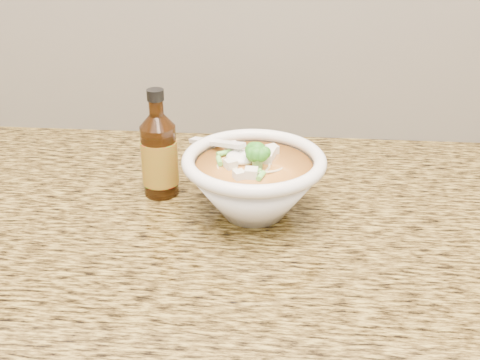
{
  "coord_description": "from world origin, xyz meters",
  "views": [
    {
      "loc": [
        0.06,
        0.91,
        1.35
      ],
      "look_at": [
        -0.01,
        1.68,
        0.95
      ],
      "focal_mm": 45.0,
      "sensor_mm": 36.0,
      "label": 1
    }
  ],
  "objects": [
    {
      "name": "counter_slab",
      "position": [
        0.0,
        1.68,
        0.88
      ],
      "size": [
        4.0,
        0.68,
        0.04
      ],
      "primitive_type": "cube",
      "color": "olive",
      "rests_on": "cabinet"
    },
    {
      "name": "soup_bowl",
      "position": [
        0.01,
        1.68,
        0.95
      ],
      "size": [
        0.21,
        0.21,
        0.12
      ],
      "rotation": [
        0.0,
        0.0,
        0.11
      ],
      "color": "white",
      "rests_on": "counter_slab"
    },
    {
      "name": "hot_sauce_bottle",
      "position": [
        -0.13,
        1.73,
        0.96
      ],
      "size": [
        0.06,
        0.06,
        0.17
      ],
      "rotation": [
        0.0,
        0.0,
        0.03
      ],
      "color": "#3A1C07",
      "rests_on": "counter_slab"
    }
  ]
}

